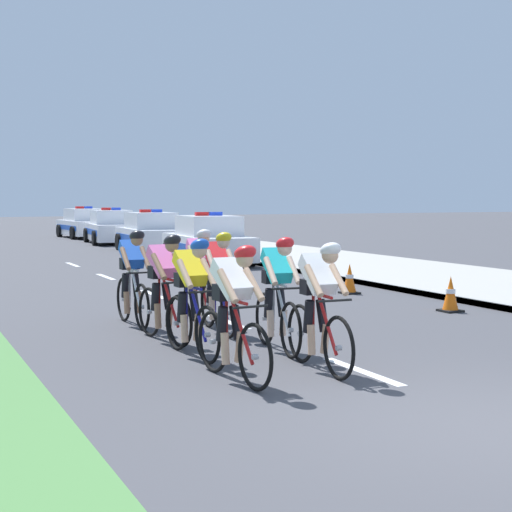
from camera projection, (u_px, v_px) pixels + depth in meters
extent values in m
cube|color=#A3A099|center=(359.00, 265.00, 22.60)|extent=(4.94, 60.00, 0.12)
cube|color=#9E9E99|center=(286.00, 268.00, 21.59)|extent=(0.16, 60.00, 0.13)
cube|color=white|center=(362.00, 371.00, 9.07)|extent=(0.14, 1.60, 0.01)
cube|color=white|center=(228.00, 322.00, 12.68)|extent=(0.14, 1.60, 0.01)
cube|color=white|center=(153.00, 294.00, 16.28)|extent=(0.14, 1.60, 0.01)
cube|color=white|center=(106.00, 277.00, 19.89)|extent=(0.14, 1.60, 0.01)
cube|color=white|center=(73.00, 265.00, 23.50)|extent=(0.14, 1.60, 0.01)
torus|color=black|center=(255.00, 357.00, 8.12)|extent=(0.10, 0.73, 0.72)
cylinder|color=#99999E|center=(255.00, 357.00, 8.12)|extent=(0.06, 0.06, 0.06)
torus|color=black|center=(213.00, 342.00, 8.99)|extent=(0.10, 0.73, 0.72)
cylinder|color=#99999E|center=(213.00, 342.00, 8.99)|extent=(0.06, 0.06, 0.06)
cylinder|color=#B21919|center=(235.00, 301.00, 8.47)|extent=(0.08, 0.55, 0.04)
cylinder|color=#B21919|center=(242.00, 333.00, 8.35)|extent=(0.08, 0.48, 0.63)
cylinder|color=#B21919|center=(227.00, 326.00, 8.67)|extent=(0.04, 0.04, 0.65)
cylinder|color=black|center=(250.00, 307.00, 8.17)|extent=(0.42, 0.06, 0.03)
cube|color=black|center=(226.00, 295.00, 8.64)|extent=(0.12, 0.23, 0.05)
cube|color=white|center=(232.00, 279.00, 8.52)|extent=(0.32, 0.57, 0.45)
cube|color=black|center=(227.00, 292.00, 8.63)|extent=(0.29, 0.22, 0.18)
cylinder|color=black|center=(236.00, 322.00, 8.66)|extent=(0.13, 0.23, 0.40)
cylinder|color=tan|center=(240.00, 347.00, 8.61)|extent=(0.10, 0.16, 0.36)
cylinder|color=black|center=(222.00, 324.00, 8.57)|extent=(0.12, 0.18, 0.40)
cylinder|color=tan|center=(225.00, 349.00, 8.52)|extent=(0.10, 0.13, 0.36)
cylinder|color=tan|center=(254.00, 284.00, 8.42)|extent=(0.11, 0.41, 0.35)
cylinder|color=tan|center=(228.00, 286.00, 8.26)|extent=(0.11, 0.41, 0.35)
sphere|color=tan|center=(245.00, 259.00, 8.24)|extent=(0.19, 0.19, 0.19)
ellipsoid|color=red|center=(245.00, 253.00, 8.23)|extent=(0.25, 0.33, 0.24)
torus|color=black|center=(339.00, 348.00, 8.61)|extent=(0.09, 0.73, 0.72)
cylinder|color=#99999E|center=(339.00, 348.00, 8.61)|extent=(0.06, 0.06, 0.06)
torus|color=black|center=(301.00, 333.00, 9.54)|extent=(0.09, 0.73, 0.72)
cylinder|color=#99999E|center=(301.00, 333.00, 9.54)|extent=(0.06, 0.06, 0.06)
cylinder|color=#B21919|center=(321.00, 295.00, 8.99)|extent=(0.07, 0.55, 0.04)
cylinder|color=#B21919|center=(328.00, 325.00, 8.85)|extent=(0.07, 0.48, 0.63)
cylinder|color=#B21919|center=(313.00, 319.00, 9.19)|extent=(0.04, 0.04, 0.65)
cylinder|color=black|center=(335.00, 301.00, 8.66)|extent=(0.42, 0.05, 0.03)
cube|color=black|center=(313.00, 290.00, 9.17)|extent=(0.11, 0.23, 0.05)
cube|color=white|center=(318.00, 274.00, 9.04)|extent=(0.31, 0.55, 0.47)
cube|color=black|center=(314.00, 287.00, 9.16)|extent=(0.29, 0.22, 0.18)
cylinder|color=black|center=(322.00, 316.00, 9.17)|extent=(0.12, 0.23, 0.40)
cylinder|color=tan|center=(325.00, 339.00, 9.11)|extent=(0.10, 0.16, 0.36)
cylinder|color=black|center=(308.00, 316.00, 9.10)|extent=(0.12, 0.18, 0.40)
cylinder|color=tan|center=(311.00, 340.00, 9.05)|extent=(0.10, 0.13, 0.36)
cylinder|color=tan|center=(339.00, 280.00, 8.90)|extent=(0.10, 0.41, 0.35)
cylinder|color=tan|center=(314.00, 281.00, 8.78)|extent=(0.10, 0.41, 0.35)
sphere|color=tan|center=(330.00, 255.00, 8.74)|extent=(0.19, 0.19, 0.19)
ellipsoid|color=white|center=(330.00, 250.00, 8.73)|extent=(0.25, 0.33, 0.24)
torus|color=black|center=(207.00, 335.00, 9.43)|extent=(0.08, 0.73, 0.72)
cylinder|color=#99999E|center=(207.00, 335.00, 9.43)|extent=(0.06, 0.06, 0.06)
torus|color=black|center=(176.00, 323.00, 10.31)|extent=(0.08, 0.73, 0.72)
cylinder|color=#99999E|center=(176.00, 323.00, 10.31)|extent=(0.06, 0.06, 0.06)
cylinder|color=#1E1E99|center=(193.00, 287.00, 9.78)|extent=(0.06, 0.55, 0.04)
cylinder|color=#1E1E99|center=(198.00, 314.00, 9.65)|extent=(0.06, 0.48, 0.63)
cylinder|color=#1E1E99|center=(187.00, 309.00, 9.98)|extent=(0.04, 0.04, 0.65)
cylinder|color=black|center=(204.00, 292.00, 9.48)|extent=(0.42, 0.05, 0.03)
cube|color=black|center=(186.00, 283.00, 9.96)|extent=(0.11, 0.22, 0.05)
cube|color=yellow|center=(190.00, 268.00, 9.83)|extent=(0.31, 0.56, 0.45)
cube|color=black|center=(187.00, 280.00, 9.95)|extent=(0.29, 0.21, 0.18)
cylinder|color=black|center=(195.00, 306.00, 9.97)|extent=(0.12, 0.23, 0.40)
cylinder|color=tan|center=(197.00, 327.00, 9.92)|extent=(0.10, 0.16, 0.36)
cylinder|color=black|center=(182.00, 307.00, 9.89)|extent=(0.12, 0.17, 0.40)
cylinder|color=tan|center=(184.00, 328.00, 9.83)|extent=(0.10, 0.13, 0.36)
cylinder|color=tan|center=(209.00, 273.00, 9.72)|extent=(0.09, 0.40, 0.35)
cylinder|color=tan|center=(185.00, 274.00, 9.57)|extent=(0.09, 0.40, 0.35)
sphere|color=tan|center=(199.00, 250.00, 9.55)|extent=(0.19, 0.19, 0.19)
ellipsoid|color=blue|center=(200.00, 245.00, 9.54)|extent=(0.24, 0.32, 0.24)
torus|color=black|center=(291.00, 330.00, 9.76)|extent=(0.13, 0.72, 0.72)
cylinder|color=#99999E|center=(291.00, 330.00, 9.76)|extent=(0.07, 0.07, 0.06)
torus|color=black|center=(265.00, 318.00, 10.71)|extent=(0.13, 0.72, 0.72)
cylinder|color=#99999E|center=(265.00, 318.00, 10.71)|extent=(0.07, 0.07, 0.06)
cylinder|color=silver|center=(279.00, 284.00, 10.15)|extent=(0.10, 0.55, 0.04)
cylinder|color=silver|center=(283.00, 310.00, 10.01)|extent=(0.10, 0.48, 0.63)
cylinder|color=silver|center=(273.00, 305.00, 10.36)|extent=(0.04, 0.04, 0.65)
cylinder|color=black|center=(288.00, 288.00, 9.82)|extent=(0.42, 0.08, 0.03)
cube|color=black|center=(273.00, 279.00, 10.34)|extent=(0.13, 0.23, 0.05)
cube|color=#19B2B7|center=(277.00, 265.00, 10.20)|extent=(0.34, 0.58, 0.45)
cube|color=black|center=(274.00, 277.00, 10.32)|extent=(0.30, 0.23, 0.18)
cylinder|color=black|center=(281.00, 302.00, 10.33)|extent=(0.14, 0.23, 0.40)
cylinder|color=beige|center=(283.00, 323.00, 10.27)|extent=(0.11, 0.16, 0.36)
cylinder|color=black|center=(269.00, 303.00, 10.27)|extent=(0.13, 0.18, 0.40)
cylinder|color=beige|center=(271.00, 324.00, 10.22)|extent=(0.10, 0.13, 0.36)
cylinder|color=beige|center=(294.00, 270.00, 10.05)|extent=(0.12, 0.41, 0.35)
cylinder|color=beige|center=(271.00, 271.00, 9.95)|extent=(0.12, 0.41, 0.35)
sphere|color=beige|center=(285.00, 249.00, 9.90)|extent=(0.19, 0.19, 0.19)
ellipsoid|color=red|center=(285.00, 244.00, 9.89)|extent=(0.27, 0.34, 0.24)
torus|color=black|center=(180.00, 321.00, 10.48)|extent=(0.13, 0.72, 0.72)
cylinder|color=#99999E|center=(180.00, 321.00, 10.48)|extent=(0.07, 0.07, 0.06)
torus|color=black|center=(149.00, 312.00, 11.32)|extent=(0.13, 0.72, 0.72)
cylinder|color=#99999E|center=(149.00, 312.00, 11.32)|extent=(0.07, 0.07, 0.06)
cylinder|color=#B21919|center=(165.00, 279.00, 10.82)|extent=(0.10, 0.55, 0.04)
cylinder|color=#B21919|center=(171.00, 303.00, 10.69)|extent=(0.10, 0.48, 0.63)
cylinder|color=#B21919|center=(159.00, 299.00, 11.01)|extent=(0.04, 0.04, 0.65)
cylinder|color=black|center=(176.00, 282.00, 10.52)|extent=(0.42, 0.08, 0.03)
cube|color=black|center=(159.00, 275.00, 10.98)|extent=(0.13, 0.23, 0.05)
cube|color=pink|center=(163.00, 261.00, 10.86)|extent=(0.34, 0.58, 0.45)
cube|color=black|center=(159.00, 272.00, 10.97)|extent=(0.30, 0.23, 0.18)
cylinder|color=black|center=(167.00, 296.00, 11.00)|extent=(0.14, 0.23, 0.40)
cylinder|color=#9E7051|center=(169.00, 315.00, 10.95)|extent=(0.11, 0.16, 0.36)
cylinder|color=black|center=(155.00, 297.00, 10.91)|extent=(0.13, 0.18, 0.40)
cylinder|color=#9E7051|center=(158.00, 316.00, 10.86)|extent=(0.10, 0.13, 0.36)
cylinder|color=#9E7051|center=(180.00, 265.00, 10.77)|extent=(0.12, 0.41, 0.35)
cylinder|color=#9E7051|center=(159.00, 266.00, 10.60)|extent=(0.12, 0.41, 0.35)
sphere|color=#9E7051|center=(172.00, 245.00, 10.59)|extent=(0.19, 0.19, 0.19)
ellipsoid|color=black|center=(172.00, 241.00, 10.58)|extent=(0.27, 0.34, 0.24)
torus|color=black|center=(228.00, 313.00, 11.19)|extent=(0.10, 0.73, 0.72)
cylinder|color=#99999E|center=(228.00, 313.00, 11.19)|extent=(0.06, 0.06, 0.06)
torus|color=black|center=(208.00, 304.00, 12.13)|extent=(0.10, 0.73, 0.72)
cylinder|color=#99999E|center=(208.00, 304.00, 12.13)|extent=(0.06, 0.06, 0.06)
cylinder|color=#1E1E99|center=(219.00, 273.00, 11.57)|extent=(0.08, 0.55, 0.04)
cylinder|color=#1E1E99|center=(223.00, 296.00, 11.43)|extent=(0.08, 0.48, 0.63)
cylinder|color=#1E1E99|center=(215.00, 292.00, 11.78)|extent=(0.04, 0.04, 0.65)
cylinder|color=black|center=(226.00, 277.00, 11.25)|extent=(0.42, 0.06, 0.03)
cube|color=black|center=(215.00, 270.00, 11.76)|extent=(0.12, 0.23, 0.05)
cube|color=red|center=(217.00, 257.00, 11.62)|extent=(0.32, 0.57, 0.45)
cube|color=black|center=(215.00, 267.00, 11.74)|extent=(0.30, 0.22, 0.18)
cylinder|color=black|center=(222.00, 290.00, 11.75)|extent=(0.13, 0.23, 0.40)
cylinder|color=beige|center=(223.00, 308.00, 11.70)|extent=(0.10, 0.16, 0.36)
cylinder|color=black|center=(210.00, 290.00, 11.69)|extent=(0.12, 0.18, 0.40)
cylinder|color=beige|center=(212.00, 308.00, 11.64)|extent=(0.10, 0.13, 0.36)
cylinder|color=beige|center=(232.00, 261.00, 11.48)|extent=(0.11, 0.41, 0.35)
cylinder|color=beige|center=(211.00, 262.00, 11.37)|extent=(0.11, 0.41, 0.35)
sphere|color=beige|center=(223.00, 242.00, 11.32)|extent=(0.19, 0.19, 0.19)
ellipsoid|color=yellow|center=(224.00, 238.00, 11.31)|extent=(0.26, 0.33, 0.24)
torus|color=black|center=(142.00, 307.00, 11.83)|extent=(0.05, 0.72, 0.72)
cylinder|color=#99999E|center=(142.00, 307.00, 11.83)|extent=(0.06, 0.06, 0.06)
torus|color=black|center=(124.00, 299.00, 12.73)|extent=(0.05, 0.72, 0.72)
cylinder|color=#99999E|center=(124.00, 299.00, 12.73)|extent=(0.06, 0.06, 0.06)
cylinder|color=white|center=(133.00, 270.00, 12.19)|extent=(0.04, 0.55, 0.04)
cylinder|color=white|center=(136.00, 291.00, 12.06)|extent=(0.04, 0.48, 0.63)
cylinder|color=white|center=(130.00, 287.00, 12.39)|extent=(0.04, 0.04, 0.65)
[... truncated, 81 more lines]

